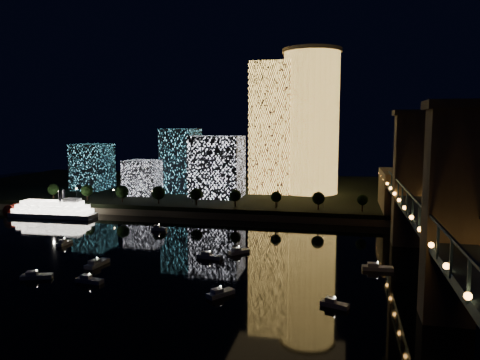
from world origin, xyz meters
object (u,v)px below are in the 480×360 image
object	(u,v)px
tower_rectangular	(272,128)
riverboat	(49,210)
tower_cylindrical	(311,122)
truss_bridge	(430,228)

from	to	relation	value
tower_rectangular	riverboat	world-z (taller)	tower_rectangular
tower_rectangular	riverboat	distance (m)	129.27
riverboat	tower_cylindrical	bearing A→B (deg)	32.43
tower_cylindrical	truss_bridge	world-z (taller)	tower_cylindrical
tower_cylindrical	truss_bridge	distance (m)	149.71
truss_bridge	tower_cylindrical	bearing A→B (deg)	107.10
tower_cylindrical	tower_rectangular	world-z (taller)	tower_cylindrical
tower_rectangular	truss_bridge	bearing A→B (deg)	-64.63
tower_cylindrical	truss_bridge	bearing A→B (deg)	-72.90
tower_cylindrical	riverboat	bearing A→B (deg)	-147.57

